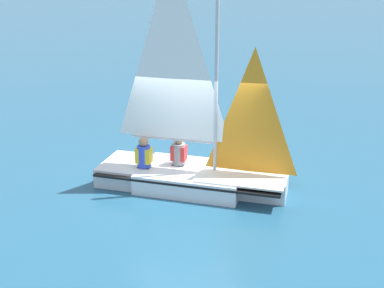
{
  "coord_description": "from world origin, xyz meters",
  "views": [
    {
      "loc": [
        -5.59,
        -8.45,
        4.62
      ],
      "look_at": [
        0.0,
        0.0,
        1.04
      ],
      "focal_mm": 45.0,
      "sensor_mm": 36.0,
      "label": 1
    }
  ],
  "objects": [
    {
      "name": "ground_plane",
      "position": [
        0.0,
        0.0,
        0.0
      ],
      "size": [
        260.0,
        260.0,
        0.0
      ],
      "primitive_type": "plane",
      "color": "#235675"
    },
    {
      "name": "sailor_helm",
      "position": [
        -0.11,
        0.39,
        0.63
      ],
      "size": [
        0.42,
        0.43,
        1.16
      ],
      "rotation": [
        0.0,
        0.0,
        5.42
      ],
      "color": "black",
      "rests_on": "ground_plane"
    },
    {
      "name": "sailor_crew",
      "position": [
        -0.85,
        0.7,
        0.62
      ],
      "size": [
        0.42,
        0.43,
        1.16
      ],
      "rotation": [
        0.0,
        0.0,
        5.42
      ],
      "color": "black",
      "rests_on": "ground_plane"
    },
    {
      "name": "sailboat_main",
      "position": [
        -0.02,
        0.02,
        0.64
      ],
      "size": [
        3.94,
        4.21,
        5.21
      ],
      "rotation": [
        0.0,
        0.0,
        5.42
      ],
      "color": "silver",
      "rests_on": "ground_plane"
    }
  ]
}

